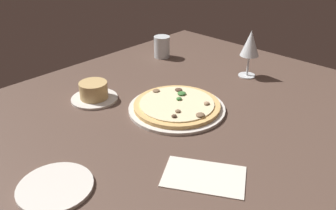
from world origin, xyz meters
TOP-DOWN VIEW (x-y plane):
  - dining_table at (0.00, 0.00)cm, footprint 150.00×110.00cm
  - pizza_main at (7.24, -0.84)cm, footprint 30.41×30.41cm
  - ramekin_on_saucer at (-6.39, 23.78)cm, footprint 15.31×15.31cm
  - wine_glass_far at (45.36, -2.38)cm, footprint 6.95×6.95cm
  - water_glass at (37.82, 35.50)cm, footprint 6.79×6.79cm
  - side_plate at (-38.53, -5.45)cm, footprint 17.05×17.05cm
  - paper_menu at (-12.48, -27.22)cm, footprint 19.64×22.37cm

SIDE VIEW (x-z plane):
  - dining_table at x=0.00cm, z-range 0.00..4.00cm
  - paper_menu at x=-12.48cm, z-range 4.00..4.30cm
  - side_plate at x=-38.53cm, z-range 4.00..4.90cm
  - pizza_main at x=7.24cm, z-range 3.52..6.90cm
  - ramekin_on_saucer at x=-6.39cm, z-range 3.50..9.73cm
  - water_glass at x=37.82cm, z-range 3.61..12.71cm
  - wine_glass_far at x=45.36cm, z-range 7.60..25.31cm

